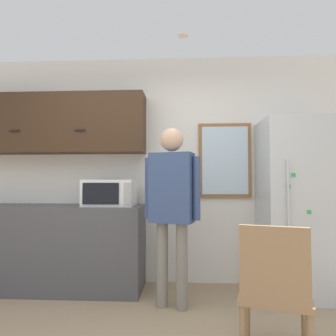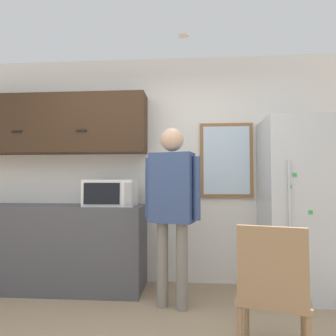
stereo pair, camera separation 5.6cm
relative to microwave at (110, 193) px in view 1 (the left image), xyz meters
The scene contains 9 objects.
back_wall 0.61m from the microwave, 41.97° to the left, with size 6.00×0.06×2.70m.
counter 0.94m from the microwave, behind, with size 2.16×0.60×0.92m.
upper_cabinets 1.09m from the microwave, 166.92° to the left, with size 2.16×0.34×0.69m.
microwave is the anchor object (origin of this frame).
person 0.80m from the microwave, 28.97° to the right, with size 0.54×0.32×1.71m.
refrigerator 2.02m from the microwave, ahead, with size 0.71×0.67×1.86m.
chair 1.96m from the microwave, 41.62° to the right, with size 0.56×0.56×0.92m.
window 1.39m from the microwave, 13.64° to the left, with size 0.62×0.05×0.88m.
ceiling_light 1.83m from the microwave, 19.21° to the right, with size 0.11×0.11×0.01m.
Camera 1 is at (0.42, -1.77, 1.19)m, focal length 32.00 mm.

